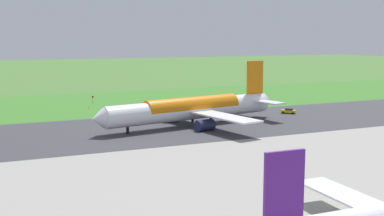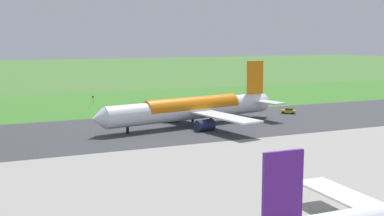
{
  "view_description": "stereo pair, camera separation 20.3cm",
  "coord_description": "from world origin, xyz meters",
  "px_view_note": "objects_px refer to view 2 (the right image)",
  "views": [
    {
      "loc": [
        39.99,
        111.05,
        22.14
      ],
      "look_at": [
        -8.7,
        0.0,
        4.5
      ],
      "focal_mm": 45.48,
      "sensor_mm": 36.0,
      "label": 1
    },
    {
      "loc": [
        39.8,
        111.14,
        22.14
      ],
      "look_at": [
        -8.7,
        0.0,
        4.5
      ],
      "focal_mm": 45.48,
      "sensor_mm": 36.0,
      "label": 2
    }
  ],
  "objects_px": {
    "service_car_followme": "(289,111)",
    "traffic_cone_orange": "(89,108)",
    "airliner_main": "(193,108)",
    "no_stopping_sign": "(93,100)"
  },
  "relations": [
    {
      "from": "airliner_main",
      "to": "no_stopping_sign",
      "type": "xyz_separation_m",
      "value": [
        15.08,
        -48.4,
        -2.63
      ]
    },
    {
      "from": "no_stopping_sign",
      "to": "traffic_cone_orange",
      "type": "distance_m",
      "value": 8.56
    },
    {
      "from": "traffic_cone_orange",
      "to": "no_stopping_sign",
      "type": "bearing_deg",
      "value": -111.08
    },
    {
      "from": "service_car_followme",
      "to": "traffic_cone_orange",
      "type": "relative_size",
      "value": 7.85
    },
    {
      "from": "airliner_main",
      "to": "no_stopping_sign",
      "type": "bearing_deg",
      "value": -72.69
    },
    {
      "from": "airliner_main",
      "to": "no_stopping_sign",
      "type": "distance_m",
      "value": 50.76
    },
    {
      "from": "airliner_main",
      "to": "traffic_cone_orange",
      "type": "height_order",
      "value": "airliner_main"
    },
    {
      "from": "service_car_followme",
      "to": "traffic_cone_orange",
      "type": "distance_m",
      "value": 61.8
    },
    {
      "from": "airliner_main",
      "to": "no_stopping_sign",
      "type": "relative_size",
      "value": 18.43
    },
    {
      "from": "no_stopping_sign",
      "to": "traffic_cone_orange",
      "type": "bearing_deg",
      "value": 68.92
    }
  ]
}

